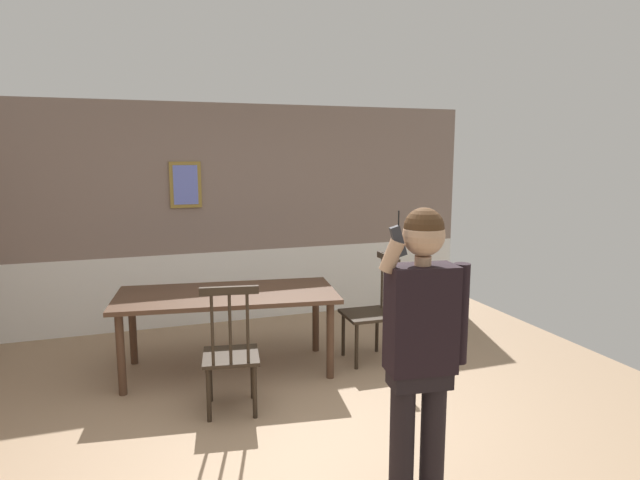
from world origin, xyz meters
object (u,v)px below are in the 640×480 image
(chair_near_window, at_px, (231,353))
(chair_by_doorway, at_px, (371,311))
(dining_table, at_px, (227,301))
(person_figure, at_px, (422,342))

(chair_near_window, xyz_separation_m, chair_by_doorway, (1.49, 0.65, 0.01))
(chair_near_window, bearing_deg, chair_by_doorway, 32.78)
(chair_near_window, height_order, chair_by_doorway, chair_near_window)
(dining_table, bearing_deg, chair_by_doorway, -7.66)
(chair_by_doorway, bearing_deg, person_figure, 163.94)
(chair_near_window, relative_size, chair_by_doorway, 1.01)
(dining_table, bearing_deg, chair_near_window, -97.91)
(dining_table, distance_m, chair_by_doorway, 1.40)
(person_figure, bearing_deg, chair_near_window, -55.35)
(dining_table, height_order, chair_near_window, chair_near_window)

